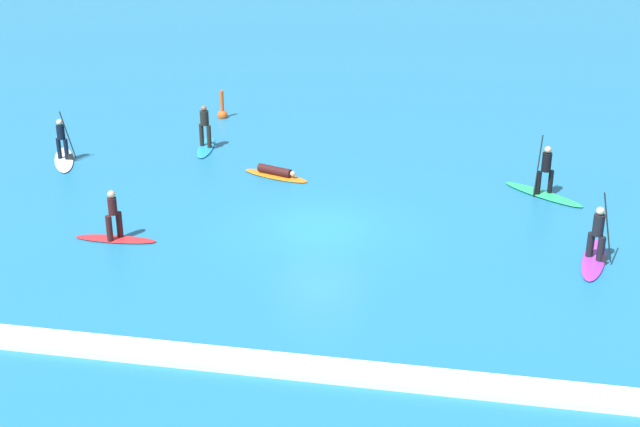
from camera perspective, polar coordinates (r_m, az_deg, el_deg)
name	(u,v)px	position (r m, az deg, el deg)	size (l,w,h in m)	color
ground_plane	(320,228)	(29.58, 0.00, -0.89)	(120.00, 120.00, 0.00)	#1E6B93
surfer_on_orange_board	(276,173)	(33.82, -2.79, 2.55)	(2.76, 1.51, 0.39)	orange
surfer_on_red_board	(114,226)	(29.23, -12.79, -0.79)	(2.65, 0.65, 1.69)	red
surfer_on_white_board	(63,152)	(36.67, -15.83, 3.74)	(1.93, 2.96, 2.05)	white
surfer_on_green_board	(544,184)	(32.89, 13.90, 1.81)	(2.96, 2.44, 2.26)	#23B266
surfer_on_blue_board	(205,136)	(36.92, -7.21, 4.85)	(0.96, 2.66, 1.79)	#1E8CD1
surfer_on_purple_board	(596,247)	(28.42, 16.93, -2.04)	(1.22, 3.16, 2.30)	purple
marker_buoy	(222,113)	(40.88, -6.14, 6.32)	(0.45, 0.45, 1.34)	#E55119
wave_crest	(258,363)	(22.38, -3.93, -9.35)	(25.95, 0.90, 0.18)	white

